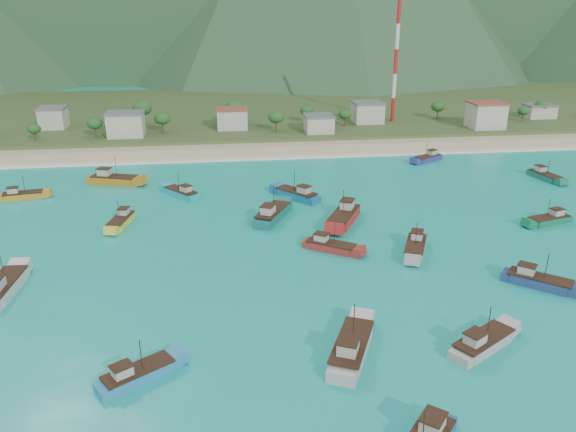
{
  "coord_description": "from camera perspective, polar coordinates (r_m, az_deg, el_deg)",
  "views": [
    {
      "loc": [
        -6.91,
        -76.05,
        38.86
      ],
      "look_at": [
        5.32,
        18.0,
        3.0
      ],
      "focal_mm": 35.0,
      "sensor_mm": 36.0,
      "label": 1
    }
  ],
  "objects": [
    {
      "name": "land",
      "position": [
        219.63,
        -5.58,
        10.42
      ],
      "size": [
        400.0,
        110.0,
        2.4
      ],
      "primitive_type": "cube",
      "color": "#385123",
      "rests_on": "ground"
    },
    {
      "name": "boat_4",
      "position": [
        72.87,
        19.15,
        -12.18
      ],
      "size": [
        10.02,
        7.77,
        5.89
      ],
      "rotation": [
        0.0,
        0.0,
        5.27
      ],
      "color": "#AAA39B",
      "rests_on": "ground"
    },
    {
      "name": "boat_17",
      "position": [
        108.04,
        -1.62,
        0.11
      ],
      "size": [
        8.44,
        12.04,
        6.94
      ],
      "rotation": [
        0.0,
        0.0,
        5.81
      ],
      "color": "#15635C",
      "rests_on": "ground"
    },
    {
      "name": "beach",
      "position": [
        160.0,
        -4.74,
        6.58
      ],
      "size": [
        400.0,
        18.0,
        1.2
      ],
      "primitive_type": "cube",
      "color": "beige",
      "rests_on": "ground"
    },
    {
      "name": "radio_tower",
      "position": [
        193.97,
        10.98,
        16.31
      ],
      "size": [
        1.2,
        1.2,
        47.17
      ],
      "color": "red",
      "rests_on": "ground"
    },
    {
      "name": "boat_9",
      "position": [
        107.14,
        5.7,
        -0.14
      ],
      "size": [
        8.85,
        12.46,
        7.2
      ],
      "rotation": [
        0.0,
        0.0,
        2.66
      ],
      "color": "red",
      "rests_on": "ground"
    },
    {
      "name": "boat_2",
      "position": [
        135.76,
        -17.3,
        3.5
      ],
      "size": [
        12.18,
        6.9,
        6.9
      ],
      "rotation": [
        0.0,
        0.0,
        4.4
      ],
      "color": "#B86E18",
      "rests_on": "ground"
    },
    {
      "name": "boat_25",
      "position": [
        119.67,
        0.93,
        2.14
      ],
      "size": [
        9.24,
        10.29,
        6.33
      ],
      "rotation": [
        0.0,
        0.0,
        0.69
      ],
      "color": "#156496",
      "rests_on": "ground"
    },
    {
      "name": "boat_22",
      "position": [
        96.48,
        12.81,
        -3.15
      ],
      "size": [
        6.79,
        10.26,
        5.87
      ],
      "rotation": [
        0.0,
        0.0,
        2.71
      ],
      "color": "#A39994",
      "rests_on": "ground"
    },
    {
      "name": "boat_0",
      "position": [
        123.38,
        -10.79,
        2.28
      ],
      "size": [
        8.08,
        8.99,
        5.53
      ],
      "rotation": [
        0.0,
        0.0,
        0.69
      ],
      "color": "#159EAD",
      "rests_on": "ground"
    },
    {
      "name": "boat_13",
      "position": [
        146.53,
        24.62,
        3.67
      ],
      "size": [
        4.47,
        9.8,
        5.59
      ],
      "rotation": [
        0.0,
        0.0,
        3.32
      ],
      "color": "#1D6354",
      "rests_on": "ground"
    },
    {
      "name": "village",
      "position": [
        181.08,
        -0.63,
        9.85
      ],
      "size": [
        203.4,
        26.37,
        7.75
      ],
      "color": "beige",
      "rests_on": "ground"
    },
    {
      "name": "vegetation",
      "position": [
        183.14,
        -5.72,
        10.01
      ],
      "size": [
        279.53,
        25.79,
        8.79
      ],
      "color": "#235623",
      "rests_on": "ground"
    },
    {
      "name": "boat_14",
      "position": [
        68.18,
        6.45,
        -13.31
      ],
      "size": [
        8.02,
        12.03,
        6.89
      ],
      "rotation": [
        0.0,
        0.0,
        5.85
      ],
      "color": "#B4AEA4",
      "rests_on": "ground"
    },
    {
      "name": "boat_3",
      "position": [
        90.74,
        24.06,
        -6.12
      ],
      "size": [
        9.39,
        8.67,
        5.84
      ],
      "rotation": [
        0.0,
        0.0,
        4.0
      ],
      "color": "navy",
      "rests_on": "ground"
    },
    {
      "name": "surf_line",
      "position": [
        150.81,
        -4.56,
        5.71
      ],
      "size": [
        400.0,
        2.5,
        0.08
      ],
      "primitive_type": "cube",
      "color": "white",
      "rests_on": "ground"
    },
    {
      "name": "boat_23",
      "position": [
        90.52,
        -26.96,
        -6.55
      ],
      "size": [
        4.08,
        11.73,
        6.82
      ],
      "rotation": [
        0.0,
        0.0,
        6.22
      ],
      "color": "beige",
      "rests_on": "ground"
    },
    {
      "name": "boat_11",
      "position": [
        94.81,
        4.31,
        -3.15
      ],
      "size": [
        9.11,
        7.44,
        5.43
      ],
      "rotation": [
        0.0,
        0.0,
        4.11
      ],
      "color": "maroon",
      "rests_on": "ground"
    },
    {
      "name": "boat_21",
      "position": [
        153.64,
        14.01,
        5.67
      ],
      "size": [
        9.31,
        7.2,
        5.47
      ],
      "rotation": [
        0.0,
        0.0,
        2.12
      ],
      "color": "navy",
      "rests_on": "ground"
    },
    {
      "name": "boat_19",
      "position": [
        132.47,
        -25.39,
        1.85
      ],
      "size": [
        9.21,
        4.12,
        5.25
      ],
      "rotation": [
        0.0,
        0.0,
        4.89
      ],
      "color": "orange",
      "rests_on": "ground"
    },
    {
      "name": "boat_5",
      "position": [
        66.34,
        -15.07,
        -15.38
      ],
      "size": [
        8.82,
        7.04,
        5.22
      ],
      "rotation": [
        0.0,
        0.0,
        5.29
      ],
      "color": "teal",
      "rests_on": "ground"
    },
    {
      "name": "boat_18",
      "position": [
        110.08,
        -16.57,
        -0.54
      ],
      "size": [
        4.52,
        9.41,
        5.35
      ],
      "rotation": [
        0.0,
        0.0,
        2.93
      ],
      "color": "yellow",
      "rests_on": "ground"
    },
    {
      "name": "ground",
      "position": [
        85.68,
        -1.99,
        -6.27
      ],
      "size": [
        600.0,
        600.0,
        0.0
      ],
      "primitive_type": "plane",
      "color": "#0D9089",
      "rests_on": "ground"
    },
    {
      "name": "boat_8",
      "position": [
        116.95,
        25.01,
        -0.41
      ],
      "size": [
        9.53,
        5.0,
        5.4
      ],
      "rotation": [
        0.0,
        0.0,
        1.84
      ],
      "color": "#126E44",
      "rests_on": "ground"
    }
  ]
}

